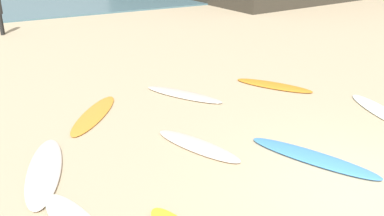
# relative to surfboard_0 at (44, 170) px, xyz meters

# --- Properties ---
(ground_plane) EXTENTS (120.00, 120.00, 0.00)m
(ground_plane) POSITION_rel_surfboard_0_xyz_m (4.47, -3.37, -0.04)
(ground_plane) COLOR #C6B28E
(surfboard_0) EXTENTS (1.24, 2.51, 0.08)m
(surfboard_0) POSITION_rel_surfboard_0_xyz_m (0.00, 0.00, 0.00)
(surfboard_0) COLOR silver
(surfboard_0) RESTS_ON ground_plane
(surfboard_1) EXTENTS (1.60, 2.13, 0.07)m
(surfboard_1) POSITION_rel_surfboard_0_xyz_m (6.45, 1.60, -0.01)
(surfboard_1) COLOR orange
(surfboard_1) RESTS_ON ground_plane
(surfboard_3) EXTENTS (1.15, 2.33, 0.06)m
(surfboard_3) POSITION_rel_surfboard_0_xyz_m (7.54, -1.06, -0.01)
(surfboard_3) COLOR white
(surfboard_3) RESTS_ON ground_plane
(surfboard_6) EXTENTS (1.60, 2.23, 0.08)m
(surfboard_6) POSITION_rel_surfboard_0_xyz_m (3.92, 2.17, -0.00)
(surfboard_6) COLOR silver
(surfboard_6) RESTS_ON ground_plane
(surfboard_7) EXTENTS (1.50, 2.52, 0.09)m
(surfboard_7) POSITION_rel_surfboard_0_xyz_m (4.53, -1.93, 0.00)
(surfboard_7) COLOR #4591DF
(surfboard_7) RESTS_ON ground_plane
(surfboard_8) EXTENTS (1.20, 2.09, 0.08)m
(surfboard_8) POSITION_rel_surfboard_0_xyz_m (2.86, -0.49, -0.00)
(surfboard_8) COLOR silver
(surfboard_8) RESTS_ON ground_plane
(surfboard_9) EXTENTS (1.86, 2.20, 0.06)m
(surfboard_9) POSITION_rel_surfboard_0_xyz_m (1.49, 2.02, -0.01)
(surfboard_9) COLOR orange
(surfboard_9) RESTS_ON ground_plane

